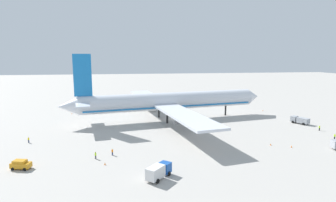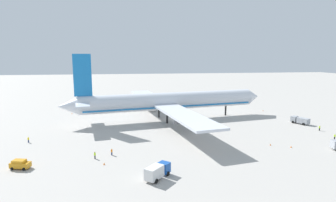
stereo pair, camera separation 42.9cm
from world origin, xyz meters
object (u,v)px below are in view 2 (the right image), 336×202
at_px(airliner, 168,102).
at_px(service_truck_0, 300,120).
at_px(traffic_cone_4, 104,164).
at_px(traffic_cone_0, 291,147).
at_px(service_truck_2, 157,171).
at_px(service_van, 20,164).
at_px(ground_worker_3, 320,128).
at_px(traffic_cone_3, 263,110).
at_px(traffic_cone_1, 72,113).
at_px(ground_worker_4, 112,152).
at_px(ground_worker_1, 95,155).
at_px(ground_worker_0, 335,137).
at_px(ground_worker_2, 28,140).
at_px(traffic_cone_2, 270,144).

height_order(airliner, service_truck_0, airliner).
bearing_deg(traffic_cone_4, traffic_cone_0, 4.77).
bearing_deg(service_truck_2, service_van, 161.63).
xyz_separation_m(ground_worker_3, traffic_cone_3, (-1.53, 33.88, -0.58)).
bearing_deg(traffic_cone_1, ground_worker_3, -25.67).
height_order(ground_worker_4, traffic_cone_4, ground_worker_4).
bearing_deg(airliner, traffic_cone_1, 156.29).
relative_size(service_truck_0, ground_worker_3, 3.88).
bearing_deg(traffic_cone_4, service_truck_0, 22.32).
distance_m(service_truck_0, ground_worker_4, 69.23).
xyz_separation_m(service_truck_0, traffic_cone_1, (-84.40, 31.19, -1.09)).
xyz_separation_m(airliner, traffic_cone_1, (-38.39, 16.86, -6.77)).
bearing_deg(ground_worker_3, ground_worker_1, -168.74).
height_order(ground_worker_0, traffic_cone_4, ground_worker_0).
xyz_separation_m(airliner, ground_worker_1, (-23.56, -37.81, -6.17)).
height_order(ground_worker_2, traffic_cone_2, ground_worker_2).
bearing_deg(traffic_cone_0, traffic_cone_4, -175.23).
bearing_deg(traffic_cone_4, airliner, 63.20).
distance_m(service_truck_0, traffic_cone_1, 89.99).
distance_m(service_van, traffic_cone_1, 58.06).
relative_size(ground_worker_0, ground_worker_3, 0.95).
distance_m(ground_worker_3, traffic_cone_1, 94.03).
distance_m(ground_worker_1, traffic_cone_1, 56.64).
bearing_deg(traffic_cone_0, ground_worker_2, 167.29).
bearing_deg(traffic_cone_1, airliner, -23.71).
xyz_separation_m(airliner, ground_worker_2, (-43.26, -22.04, -6.21)).
xyz_separation_m(service_truck_2, traffic_cone_2, (32.86, 15.37, -1.27)).
height_order(airliner, service_truck_2, airliner).
xyz_separation_m(service_truck_0, traffic_cone_0, (-18.98, -23.57, -1.09)).
bearing_deg(traffic_cone_2, service_truck_2, -154.94).
bearing_deg(ground_worker_2, ground_worker_0, -7.28).
bearing_deg(traffic_cone_3, traffic_cone_0, -110.39).
relative_size(service_truck_2, traffic_cone_1, 11.06).
bearing_deg(traffic_cone_2, ground_worker_1, -176.90).
xyz_separation_m(ground_worker_3, ground_worker_4, (-66.10, -12.12, -0.03)).
height_order(ground_worker_0, ground_worker_2, ground_worker_2).
distance_m(ground_worker_1, traffic_cone_3, 83.44).
distance_m(ground_worker_0, traffic_cone_2, 21.56).
bearing_deg(ground_worker_0, ground_worker_4, -177.47).
height_order(ground_worker_2, ground_worker_3, ground_worker_3).
height_order(service_truck_2, ground_worker_3, service_truck_2).
relative_size(ground_worker_0, traffic_cone_0, 2.92).
xyz_separation_m(ground_worker_2, traffic_cone_2, (65.83, -13.27, -0.56)).
distance_m(service_van, traffic_cone_2, 61.67).
relative_size(service_truck_2, traffic_cone_4, 11.06).
bearing_deg(airliner, traffic_cone_4, -116.80).
height_order(traffic_cone_1, traffic_cone_4, same).
relative_size(airliner, traffic_cone_4, 148.71).
height_order(airliner, ground_worker_0, airliner).
distance_m(service_truck_0, service_van, 88.99).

